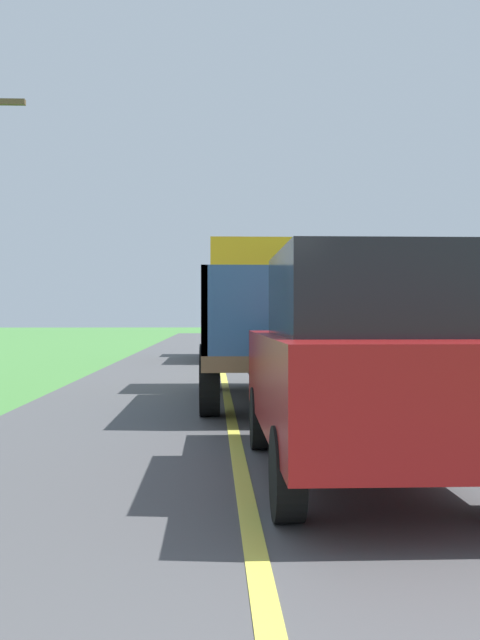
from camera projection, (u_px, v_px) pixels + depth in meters
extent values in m
cube|color=#2D2D30|center=(275.00, 365.00, 11.14)|extent=(0.90, 5.51, 0.24)
cube|color=brown|center=(275.00, 352.00, 11.14)|extent=(2.30, 5.80, 0.20)
cube|color=gold|center=(266.00, 292.00, 13.09)|extent=(2.10, 1.90, 1.90)
cube|color=black|center=(262.00, 278.00, 14.04)|extent=(1.79, 0.02, 0.76)
cube|color=#2D517F|center=(206.00, 312.00, 10.12)|extent=(0.08, 3.85, 1.10)
cube|color=#2D517F|center=(355.00, 312.00, 10.21)|extent=(0.08, 3.85, 1.10)
cube|color=#2D517F|center=(296.00, 311.00, 8.28)|extent=(2.30, 0.08, 1.10)
cube|color=#2D517F|center=(270.00, 313.00, 12.05)|extent=(2.30, 0.08, 1.10)
cylinder|color=black|center=(211.00, 363.00, 12.90)|extent=(0.28, 1.00, 1.00)
cylinder|color=black|center=(321.00, 363.00, 12.98)|extent=(0.28, 1.00, 1.00)
cylinder|color=black|center=(210.00, 380.00, 9.51)|extent=(0.28, 1.00, 1.00)
cylinder|color=black|center=(360.00, 379.00, 9.59)|extent=(0.28, 1.00, 1.00)
ellipsoid|color=gold|center=(304.00, 315.00, 10.66)|extent=(0.44, 0.43, 0.41)
ellipsoid|color=#B6D033|center=(303.00, 336.00, 11.28)|extent=(0.57, 0.57, 0.38)
ellipsoid|color=#BCCF1B|center=(251.00, 315.00, 8.74)|extent=(0.47, 0.56, 0.51)
ellipsoid|color=#B8CD2C|center=(310.00, 317.00, 11.46)|extent=(0.50, 0.53, 0.50)
ellipsoid|color=#BCCA28|center=(225.00, 314.00, 11.02)|extent=(0.43, 0.44, 0.47)
ellipsoid|color=#A7CF2D|center=(280.00, 314.00, 10.04)|extent=(0.51, 0.51, 0.50)
cube|color=#2D2D30|center=(238.00, 341.00, 22.58)|extent=(0.90, 5.51, 0.24)
cube|color=brown|center=(238.00, 335.00, 22.57)|extent=(2.30, 5.80, 0.20)
cube|color=silver|center=(236.00, 304.00, 24.52)|extent=(2.10, 1.90, 1.90)
cube|color=black|center=(236.00, 296.00, 25.47)|extent=(1.79, 0.02, 0.76)
cube|color=brown|center=(204.00, 315.00, 21.55)|extent=(0.08, 3.85, 1.10)
cube|color=brown|center=(275.00, 315.00, 21.64)|extent=(0.08, 3.85, 1.10)
cube|color=brown|center=(242.00, 315.00, 19.71)|extent=(2.30, 0.08, 1.10)
cube|color=brown|center=(237.00, 315.00, 23.48)|extent=(2.30, 0.08, 1.10)
cylinder|color=black|center=(207.00, 342.00, 24.33)|extent=(0.28, 1.00, 1.00)
cylinder|color=black|center=(266.00, 342.00, 24.41)|extent=(0.28, 1.00, 1.00)
cylinder|color=black|center=(206.00, 346.00, 20.94)|extent=(0.28, 1.00, 1.00)
cylinder|color=black|center=(275.00, 346.00, 21.02)|extent=(0.28, 1.00, 1.00)
ellipsoid|color=#AEC02A|center=(266.00, 326.00, 22.27)|extent=(0.58, 0.59, 0.42)
ellipsoid|color=#BDCA1A|center=(246.00, 326.00, 21.28)|extent=(0.53, 0.49, 0.43)
ellipsoid|color=#ACD31F|center=(223.00, 307.00, 23.19)|extent=(0.42, 0.43, 0.52)
ellipsoid|color=#A8CA28|center=(232.00, 326.00, 21.50)|extent=(0.46, 0.59, 0.38)
ellipsoid|color=#ABC01D|center=(249.00, 316.00, 21.91)|extent=(0.46, 0.49, 0.50)
ellipsoid|color=#B5C62D|center=(225.00, 315.00, 22.30)|extent=(0.45, 0.55, 0.37)
ellipsoid|color=gold|center=(266.00, 315.00, 22.59)|extent=(0.55, 0.52, 0.38)
ellipsoid|color=#AEC629|center=(246.00, 327.00, 21.83)|extent=(0.41, 0.40, 0.41)
ellipsoid|color=#A8C722|center=(247.00, 326.00, 20.66)|extent=(0.42, 0.43, 0.40)
ellipsoid|color=#A9D131|center=(232.00, 327.00, 20.53)|extent=(0.58, 0.58, 0.41)
ellipsoid|color=#AEC431|center=(256.00, 327.00, 21.71)|extent=(0.44, 0.43, 0.39)
ellipsoid|color=#B3CD1C|center=(221.00, 326.00, 21.77)|extent=(0.41, 0.53, 0.50)
ellipsoid|color=#ADCB1E|center=(222.00, 327.00, 22.25)|extent=(0.59, 0.71, 0.45)
ellipsoid|color=#A7CB28|center=(214.00, 325.00, 21.83)|extent=(0.57, 0.60, 0.43)
cube|color=maroon|center=(360.00, 382.00, 5.88)|extent=(1.70, 4.10, 0.80)
cube|color=black|center=(366.00, 293.00, 5.67)|extent=(1.44, 2.05, 0.70)
cylinder|color=black|center=(261.00, 418.00, 7.12)|extent=(0.20, 0.64, 0.64)
cylinder|color=black|center=(407.00, 417.00, 7.18)|extent=(0.20, 0.64, 0.64)
cylinder|color=black|center=(287.00, 474.00, 4.58)|extent=(0.20, 0.64, 0.64)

